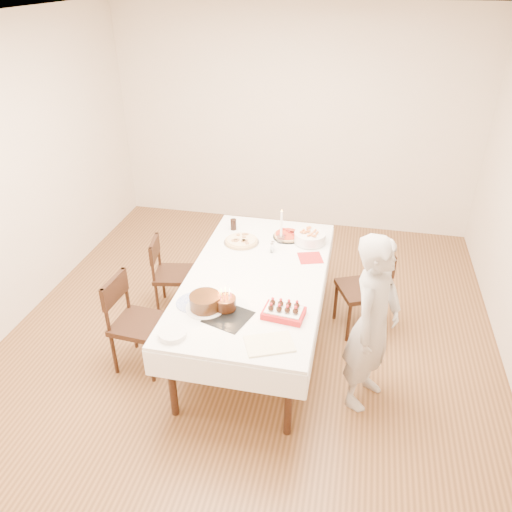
% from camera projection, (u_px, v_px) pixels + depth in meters
% --- Properties ---
extents(floor, '(5.00, 5.00, 0.00)m').
position_uv_depth(floor, '(250.00, 336.00, 4.69)').
color(floor, '#56361D').
rests_on(floor, ground).
extents(wall_back, '(4.50, 0.04, 2.70)m').
position_uv_depth(wall_back, '(294.00, 122.00, 6.11)').
color(wall_back, beige).
rests_on(wall_back, floor).
extents(wall_front, '(4.50, 0.04, 2.70)m').
position_uv_depth(wall_front, '(104.00, 475.00, 1.90)').
color(wall_front, beige).
rests_on(wall_front, floor).
extents(wall_left, '(0.04, 5.00, 2.70)m').
position_uv_depth(wall_left, '(2.00, 183.00, 4.41)').
color(wall_left, beige).
rests_on(wall_left, floor).
extents(ceiling, '(5.00, 5.00, 0.00)m').
position_uv_depth(ceiling, '(248.00, 20.00, 3.32)').
color(ceiling, white).
rests_on(ceiling, wall_back).
extents(dining_table, '(1.48, 2.30, 0.75)m').
position_uv_depth(dining_table, '(256.00, 311.00, 4.41)').
color(dining_table, white).
rests_on(dining_table, floor).
extents(chair_right_savory, '(0.58, 0.58, 0.86)m').
position_uv_depth(chair_right_savory, '(362.00, 290.00, 4.59)').
color(chair_right_savory, black).
rests_on(chair_right_savory, floor).
extents(chair_left_savory, '(0.46, 0.46, 0.77)m').
position_uv_depth(chair_left_savory, '(174.00, 274.00, 4.90)').
color(chair_left_savory, black).
rests_on(chair_left_savory, floor).
extents(chair_left_dessert, '(0.47, 0.47, 0.86)m').
position_uv_depth(chair_left_dessert, '(139.00, 324.00, 4.16)').
color(chair_left_dessert, black).
rests_on(chair_left_dessert, floor).
extents(person, '(0.54, 0.63, 1.46)m').
position_uv_depth(person, '(373.00, 324.00, 3.68)').
color(person, '#B1ABA7').
rests_on(person, floor).
extents(pizza_white, '(0.43, 0.43, 0.04)m').
position_uv_depth(pizza_white, '(241.00, 241.00, 4.69)').
color(pizza_white, beige).
rests_on(pizza_white, dining_table).
extents(pizza_pepperoni, '(0.36, 0.36, 0.04)m').
position_uv_depth(pizza_pepperoni, '(288.00, 235.00, 4.79)').
color(pizza_pepperoni, red).
rests_on(pizza_pepperoni, dining_table).
extents(red_placemat, '(0.26, 0.26, 0.01)m').
position_uv_depth(red_placemat, '(310.00, 258.00, 4.46)').
color(red_placemat, '#B21E1E').
rests_on(red_placemat, dining_table).
extents(pasta_bowl, '(0.39, 0.39, 0.09)m').
position_uv_depth(pasta_bowl, '(310.00, 237.00, 4.68)').
color(pasta_bowl, white).
rests_on(pasta_bowl, dining_table).
extents(taper_candle, '(0.08, 0.08, 0.35)m').
position_uv_depth(taper_candle, '(281.00, 226.00, 4.63)').
color(taper_candle, white).
rests_on(taper_candle, dining_table).
extents(shaker_pair, '(0.09, 0.09, 0.09)m').
position_uv_depth(shaker_pair, '(272.00, 248.00, 4.53)').
color(shaker_pair, white).
rests_on(shaker_pair, dining_table).
extents(cola_glass, '(0.07, 0.07, 0.11)m').
position_uv_depth(cola_glass, '(233.00, 224.00, 4.91)').
color(cola_glass, black).
rests_on(cola_glass, dining_table).
extents(layer_cake, '(0.38, 0.38, 0.12)m').
position_uv_depth(layer_cake, '(205.00, 302.00, 3.78)').
color(layer_cake, '#351D0D').
rests_on(layer_cake, dining_table).
extents(cake_board, '(0.38, 0.38, 0.01)m').
position_uv_depth(cake_board, '(228.00, 317.00, 3.72)').
color(cake_board, black).
rests_on(cake_board, dining_table).
extents(birthday_cake, '(0.21, 0.21, 0.16)m').
position_uv_depth(birthday_cake, '(225.00, 299.00, 3.76)').
color(birthday_cake, '#341C0E').
rests_on(birthday_cake, dining_table).
extents(strawberry_box, '(0.33, 0.24, 0.08)m').
position_uv_depth(strawberry_box, '(284.00, 312.00, 3.71)').
color(strawberry_box, '#A71315').
rests_on(strawberry_box, dining_table).
extents(box_lid, '(0.39, 0.33, 0.03)m').
position_uv_depth(box_lid, '(269.00, 345.00, 3.45)').
color(box_lid, beige).
rests_on(box_lid, dining_table).
extents(plate_stack, '(0.24, 0.24, 0.04)m').
position_uv_depth(plate_stack, '(173.00, 334.00, 3.52)').
color(plate_stack, white).
rests_on(plate_stack, dining_table).
extents(china_plate, '(0.28, 0.28, 0.01)m').
position_uv_depth(china_plate, '(193.00, 303.00, 3.87)').
color(china_plate, white).
rests_on(china_plate, dining_table).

